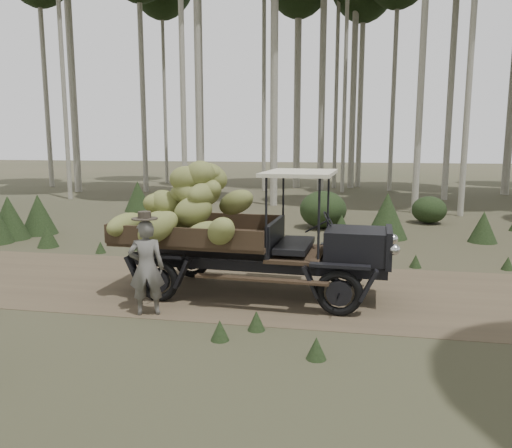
% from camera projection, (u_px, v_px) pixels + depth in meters
% --- Properties ---
extents(ground, '(120.00, 120.00, 0.00)m').
position_uv_depth(ground, '(292.00, 290.00, 9.52)').
color(ground, '#473D2B').
rests_on(ground, ground).
extents(dirt_track, '(70.00, 4.00, 0.01)m').
position_uv_depth(dirt_track, '(292.00, 290.00, 9.52)').
color(dirt_track, brown).
rests_on(dirt_track, ground).
extents(banana_truck, '(5.14, 2.57, 2.54)m').
position_uv_depth(banana_truck, '(217.00, 218.00, 9.12)').
color(banana_truck, black).
rests_on(banana_truck, ground).
extents(farmer, '(0.66, 0.54, 1.71)m').
position_uv_depth(farmer, '(146.00, 267.00, 8.06)').
color(farmer, '#5E5B56').
rests_on(farmer, ground).
extents(undergrowth, '(23.21, 18.43, 1.34)m').
position_uv_depth(undergrowth, '(284.00, 260.00, 9.54)').
color(undergrowth, '#233319').
rests_on(undergrowth, ground).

